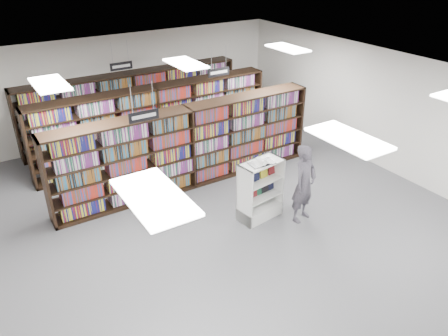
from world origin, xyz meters
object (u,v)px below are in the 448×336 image
bookshelf_row_near (189,147)px  endcap_display (259,198)px  open_book (262,162)px  shopper (304,184)px

bookshelf_row_near → endcap_display: bookshelf_row_near is taller
endcap_display → bookshelf_row_near: bearing=98.2°
endcap_display → open_book: size_ratio=2.48×
endcap_display → shopper: size_ratio=0.77×
endcap_display → open_book: (-0.03, -0.08, 0.96)m
endcap_display → open_book: bearing=-119.5°
endcap_display → open_book: 0.97m
bookshelf_row_near → open_book: 2.35m
endcap_display → shopper: shopper is taller
bookshelf_row_near → shopper: (1.39, -2.76, -0.14)m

